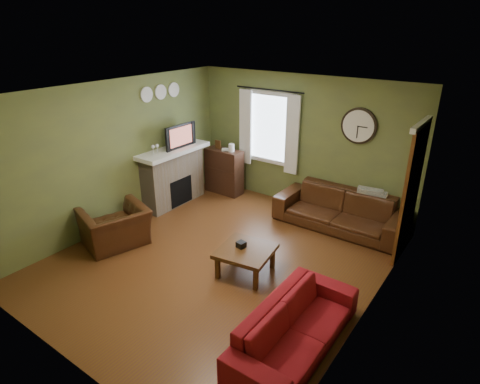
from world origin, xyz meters
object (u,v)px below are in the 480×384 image
Objects in this scene: bookshelf at (224,171)px; sofa_red at (296,327)px; sofa_brown at (340,210)px; coffee_table at (246,261)px; armchair at (115,227)px.

sofa_red is (3.46, -3.15, -0.20)m from bookshelf.
coffee_table is (-0.55, -2.19, -0.14)m from sofa_brown.
bookshelf is 1.27× the size of coffee_table.
sofa_red is 1.59m from coffee_table.
armchair is at bearing -135.20° from sofa_brown.
coffee_table is at bearing 121.90° from armchair.
coffee_table is at bearing -46.50° from bookshelf.
sofa_red reaches higher than coffee_table.
sofa_brown is at bearing 75.86° from coffee_table.
sofa_red is 3.56m from armchair.
armchair is at bearing -91.85° from bookshelf.
sofa_brown is 1.20× the size of sofa_red.
bookshelf is at bearing 133.50° from coffee_table.
armchair is at bearing -165.37° from coffee_table.
armchair is (-0.09, -2.85, -0.16)m from bookshelf.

